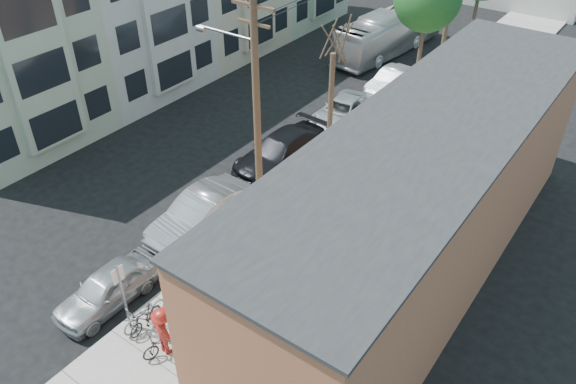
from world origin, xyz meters
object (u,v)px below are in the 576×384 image
Objects in this scene: utility_pole_near at (256,111)px; bus at (389,32)px; cyclist at (164,331)px; parked_bike_b at (144,314)px; car_2 at (280,152)px; car_3 at (342,111)px; patron_grey at (306,271)px; car_0 at (107,288)px; parking_meter_near at (185,260)px; tree_bare at (330,118)px; car_1 at (201,213)px; parked_bike_a at (145,318)px; patron_green at (203,358)px; patio_chair_a at (217,360)px; sign_post at (122,291)px; parking_meter_far at (336,142)px; car_4 at (391,80)px.

bus is (-4.69, 20.55, -3.96)m from utility_pole_near.
parked_bike_b is (-1.45, 0.38, -0.48)m from cyclist.
car_3 is at bearing 92.50° from car_2.
patron_grey is at bearing 56.10° from parked_bike_b.
utility_pole_near is 8.40m from car_0.
parking_meter_near is at bearing -48.82° from cyclist.
car_1 is at bearing -108.65° from tree_bare.
parked_bike_a is 0.27× the size of car_2.
patron_green is 5.07m from car_0.
patio_chair_a is at bearing 0.72° from car_0.
parked_bike_b is at bearing 139.36° from parked_bike_a.
car_2 is (-2.33, 10.95, 0.20)m from parked_bike_b.
sign_post reaches higher than car_0.
utility_pole_near is 0.96× the size of bus.
car_1 reaches higher than parking_meter_far.
parked_bike_a is (0.63, -13.19, -0.38)m from parking_meter_far.
parking_meter_near is at bearing 91.99° from sign_post.
utility_pole_near is at bearing -88.72° from parking_meter_far.
parking_meter_far is 2.77m from tree_bare.
patron_green is (-0.14, -0.42, 0.43)m from patio_chair_a.
parking_meter_near is at bearing 102.88° from parked_bike_b.
cyclist is (-2.01, -5.14, 0.21)m from patron_grey.
bus is (-8.48, 22.57, 0.56)m from patron_grey.
parking_meter_near is 0.12× the size of bus.
patron_grey is at bearing 162.25° from patron_green.
cyclist is at bearing -81.88° from parking_meter_far.
parked_bike_a is at bearing -80.62° from car_4.
utility_pole_near is 15.90m from car_4.
patron_grey is 0.36× the size of car_0.
tree_bare reaches higher than parked_bike_a.
parking_meter_near is 0.12× the size of utility_pole_near.
parking_meter_far is 13.92m from patron_green.
patron_grey is 0.82× the size of parked_bike_b.
parking_meter_far is at bearing 94.19° from parked_bike_b.
patio_chair_a is at bearing -67.17° from bus.
sign_post is at bearing -131.29° from parked_bike_b.
cyclist reaches higher than parking_meter_near.
car_4 is at bearing 178.41° from patron_grey.
sign_post is 1.48× the size of cyclist.
patron_grey is (3.38, -6.75, -2.31)m from tree_bare.
car_2 reaches higher than parked_bike_a.
patio_chair_a is 0.19× the size of car_3.
sign_post is 3.01m from parking_meter_near.
parking_meter_far is 0.12× the size of bus.
patio_chair_a is at bearing -59.46° from car_2.
tree_bare reaches higher than sign_post.
patio_chair_a is 3.27m from parked_bike_b.
sign_post is 1.33m from parked_bike_b.
patio_chair_a is 0.21× the size of car_4.
patron_grey is (0.19, 4.70, 0.30)m from patio_chair_a.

